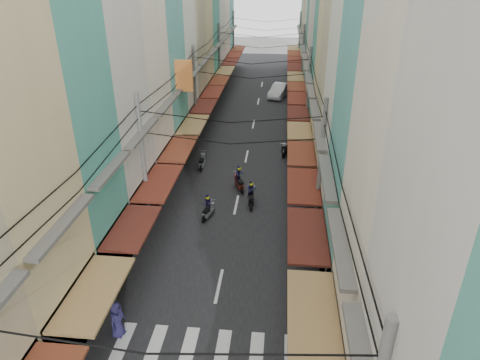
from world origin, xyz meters
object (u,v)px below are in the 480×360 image
Objects in this scene: traffic_sign at (326,266)px; market_umbrella at (367,308)px; white_car at (279,97)px; bicycle at (365,311)px.

market_umbrella is at bearing -64.54° from traffic_sign.
market_umbrella is 0.92× the size of traffic_sign.
traffic_sign reaches higher than white_car.
market_umbrella is (-0.59, -2.34, 2.30)m from bicycle.
bicycle is 0.59× the size of market_umbrella.
traffic_sign is (-1.33, 2.79, -0.24)m from market_umbrella.
white_car is 37.83m from market_umbrella.
white_car is 34.93m from traffic_sign.
white_car is at bearing 94.29° from traffic_sign.
white_car reaches higher than bicycle.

